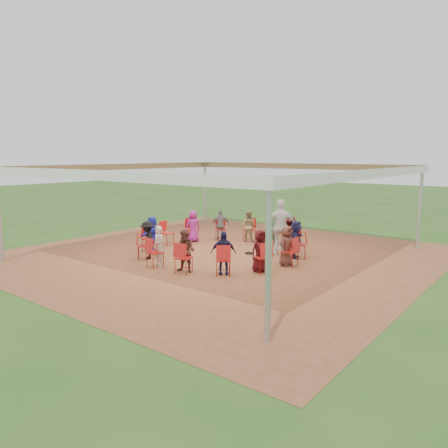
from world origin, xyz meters
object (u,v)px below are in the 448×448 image
Objects in this scene: chair_1 at (300,245)px; person_seated_11 at (223,253)px; person_seated_10 at (186,251)px; person_seated_1 at (296,239)px; chair_4 at (249,230)px; person_seated_6 at (193,226)px; chair_12 at (223,260)px; cable_coil at (249,253)px; person_seated_5 at (221,225)px; chair_0 at (290,252)px; person_seated_4 at (248,226)px; chair_2 at (293,238)px; chair_5 at (221,229)px; person_seated_3 at (273,229)px; chair_13 at (263,257)px; person_seated_2 at (290,233)px; chair_7 at (167,233)px; chair_11 at (184,258)px; chair_9 at (144,245)px; person_seated_7 at (152,234)px; person_seated_9 at (158,246)px; person_seated_8 at (147,240)px; standing_person at (281,227)px; chair_6 at (192,230)px; chair_10 at (155,252)px; chair_8 at (149,239)px; person_seated_0 at (286,246)px; chair_3 at (275,233)px; person_seated_12 at (260,251)px.

person_seated_11 is at bearing 139.73° from chair_1.
person_seated_10 and person_seated_11 have the same top height.
chair_4 is at bearing 36.87° from person_seated_1.
chair_12 is at bearing 76.83° from person_seated_6.
person_seated_5 is at bearing 150.65° from cable_coil.
person_seated_4 is (-3.18, 2.38, 0.17)m from chair_0.
person_seated_5 reaches higher than chair_4.
chair_4 is (-2.21, 0.47, 0.00)m from chair_2.
chair_5 is 2.21m from person_seated_3.
person_seated_2 reaches higher than chair_13.
person_seated_1 is (0.63, -0.95, 0.17)m from chair_2.
chair_7 and chair_11 have the same top height.
chair_0 is 0.73× the size of person_seated_5.
person_seated_7 reaches higher than chair_9.
person_seated_2 is 1.00× the size of person_seated_9.
person_seated_5 is at bearing 102.55° from chair_11.
person_seated_7 is at bearing 128.57° from person_seated_11.
chair_4 is at bearing 115.71° from chair_9.
chair_5 is at bearing 6.95° from person_seated_4.
chair_11 is at bearing 22.91° from person_seated_8.
person_seated_9 is 4.23m from standing_person.
chair_0 is 0.73× the size of person_seated_3.
person_seated_11 is (3.93, -3.02, 0.17)m from chair_6.
chair_10 is 0.73× the size of person_seated_6.
person_seated_9 is 2.15m from person_seated_11.
person_seated_7 reaches higher than chair_8.
person_seated_4 reaches higher than chair_7.
chair_1 and chair_7 have the same top height.
person_seated_0 is (0.89, -2.02, 0.17)m from chair_2.
person_seated_1 and person_seated_4 have the same top height.
chair_3 is at bearing 77.14° from chair_11.
person_seated_7 is 1.00× the size of person_seated_12.
person_seated_7 is (-2.83, 1.42, 0.17)m from chair_11.
chair_1 is 1.00× the size of chair_9.
chair_13 is at bearing 65.76° from standing_person.
chair_0 is at bearing 128.57° from chair_4.
person_seated_3 is at bearing 139.73° from chair_6.
chair_10 is (1.10, -4.55, 0.00)m from chair_5.
chair_7 is (-0.24, -1.13, 0.00)m from chair_6.
person_seated_1 and person_seated_2 have the same top height.
person_seated_2 is 0.65× the size of standing_person.
chair_8 is 0.73× the size of person_seated_7.
person_seated_12 reaches higher than chair_12.
chair_12 is 1.00× the size of chair_13.
chair_0 is 1.00× the size of chair_2.
chair_9 is at bearing 76.83° from person_seated_3.
person_seated_9 is (-3.00, -2.46, 0.00)m from person_seated_0.
chair_9 is 1.00× the size of chair_11.
person_seated_0 is 1.98m from cable_coil.
person_seated_7 is at bearing 25.71° from person_seated_6.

